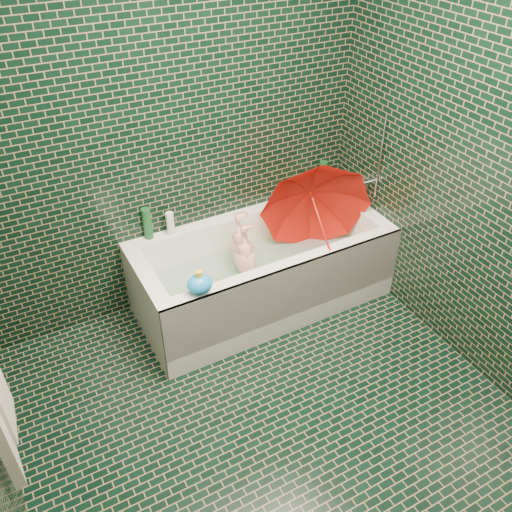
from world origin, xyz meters
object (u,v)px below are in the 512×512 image
bathtub (264,278)px  rubber_duck (299,194)px  umbrella (320,221)px  bath_toy (200,284)px  child (248,270)px

bathtub → rubber_duck: rubber_duck is taller
bathtub → umbrella: umbrella is taller
rubber_duck → bath_toy: bath_toy is taller
umbrella → rubber_duck: bearing=102.9°
bath_toy → umbrella: bearing=2.5°
umbrella → bath_toy: size_ratio=4.22×
umbrella → bath_toy: umbrella is taller
umbrella → rubber_duck: size_ratio=6.35×
umbrella → bathtub: bearing=-165.8°
child → bath_toy: bearing=-39.2°
rubber_duck → bath_toy: (-1.05, -0.62, 0.02)m
bath_toy → child: bearing=23.5°
bathtub → child: 0.15m
child → bath_toy: 0.65m
bathtub → rubber_duck: (0.46, 0.32, 0.38)m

